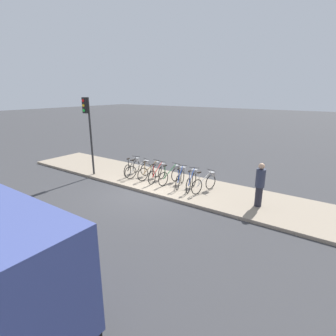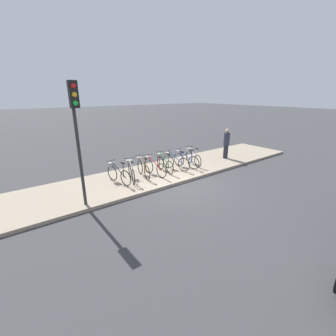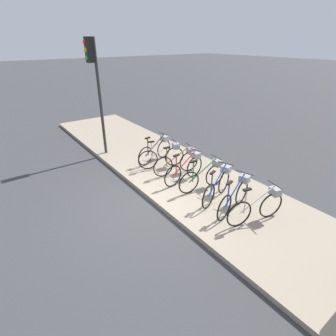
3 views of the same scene
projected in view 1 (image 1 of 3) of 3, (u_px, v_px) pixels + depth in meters
The scene contains 12 objects.
ground_plane at pixel (145, 194), 11.43m from camera, with size 120.00×120.00×0.00m, color #38383A.
sidewalk at pixel (166, 183), 12.63m from camera, with size 17.33×3.08×0.12m.
parked_bicycle_0 at pixel (133, 166), 13.61m from camera, with size 0.50×1.53×0.96m.
parked_bicycle_1 at pixel (140, 169), 13.20m from camera, with size 0.63×1.48×0.96m.
parked_bicycle_2 at pixel (151, 170), 12.95m from camera, with size 0.47×1.53×0.96m.
parked_bicycle_3 at pixel (158, 172), 12.58m from camera, with size 0.46×1.55×0.96m.
parked_bicycle_4 at pixel (171, 174), 12.31m from camera, with size 0.46×1.55×0.96m.
parked_bicycle_5 at pixel (181, 177), 11.93m from camera, with size 0.63×1.48×0.96m.
parked_bicycle_6 at pixel (192, 180), 11.56m from camera, with size 0.54×1.52×0.96m.
parked_bicycle_7 at pixel (205, 182), 11.28m from camera, with size 0.53×1.52×0.96m.
pedestrian at pixel (260, 184), 9.68m from camera, with size 0.34×0.34×1.68m.
traffic_light at pixel (88, 121), 12.89m from camera, with size 0.24×0.40×3.90m.
Camera 1 is at (6.91, -8.17, 4.29)m, focal length 28.00 mm.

